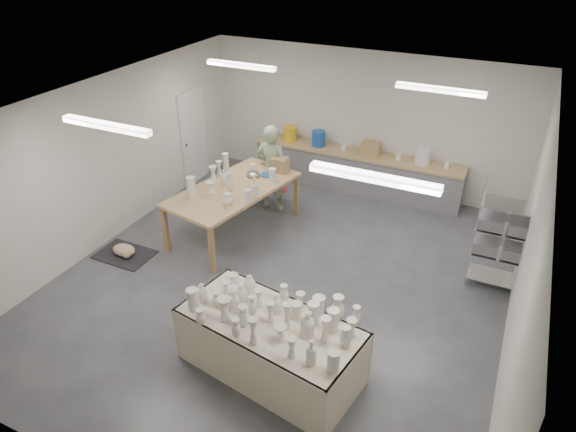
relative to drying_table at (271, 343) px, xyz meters
The scene contains 9 objects.
room 2.62m from the drying_table, 113.40° to the left, with size 8.00×8.02×3.00m.
back_counter 5.56m from the drying_table, 97.56° to the left, with size 4.60×0.60×1.24m.
wire_shelf 4.10m from the drying_table, 52.50° to the left, with size 0.88×0.48×1.80m.
drying_table is the anchor object (origin of this frame).
work_table 3.67m from the drying_table, 127.15° to the left, with size 1.75×2.76×1.33m.
rug 3.87m from the drying_table, 160.64° to the left, with size 1.00×0.70×0.02m, color black.
cat 3.83m from the drying_table, 160.73° to the left, with size 0.46×0.35×0.19m.
potter 4.47m from the drying_table, 116.68° to the left, with size 0.67×0.44×1.83m, color #8FA781.
red_stool 4.70m from the drying_table, 115.20° to the left, with size 0.39×0.39×0.33m.
Camera 1 is at (3.05, -6.21, 5.26)m, focal length 32.00 mm.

